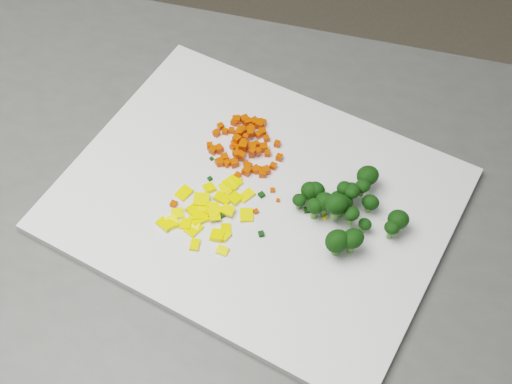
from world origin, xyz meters
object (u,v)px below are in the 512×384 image
Objects in this scene: cutting_board at (256,199)px; pepper_pile at (209,211)px; counter_block at (256,352)px; broccoli_pile at (350,198)px; carrot_pile at (243,143)px.

pepper_pile is at bearing -114.95° from cutting_board.
cutting_board is at bearing 65.05° from pepper_pile.
counter_block is 8.00× the size of broccoli_pile.
cutting_board is at bearing -37.69° from carrot_pile.
broccoli_pile is (0.17, 0.01, 0.01)m from carrot_pile.
carrot_pile is at bearing 142.31° from cutting_board.
counter_block is 0.47m from pepper_pile.
counter_block is at bearing 49.20° from pepper_pile.
cutting_board is 0.07m from pepper_pile.
counter_block is 0.49m from carrot_pile.
carrot_pile is at bearing 108.17° from pepper_pile.
pepper_pile reaches higher than counter_block.
broccoli_pile reaches higher than cutting_board.
carrot_pile reaches higher than pepper_pile.
pepper_pile is (-0.04, -0.04, 0.47)m from counter_block.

